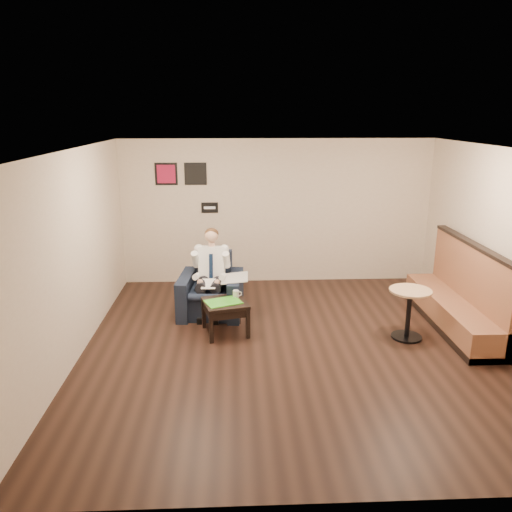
{
  "coord_description": "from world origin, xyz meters",
  "views": [
    {
      "loc": [
        -0.83,
        -6.53,
        3.26
      ],
      "look_at": [
        -0.49,
        1.2,
        1.03
      ],
      "focal_mm": 35.0,
      "sensor_mm": 36.0,
      "label": 1
    }
  ],
  "objects_px": {
    "armchair": "(211,285)",
    "smartphone": "(226,297)",
    "coffee_mug": "(236,294)",
    "side_table": "(225,317)",
    "green_folder": "(223,302)",
    "seated_man": "(209,278)",
    "banquette": "(455,286)",
    "cafe_table": "(408,314)"
  },
  "relations": [
    {
      "from": "armchair",
      "to": "coffee_mug",
      "type": "height_order",
      "value": "armchair"
    },
    {
      "from": "smartphone",
      "to": "coffee_mug",
      "type": "bearing_deg",
      "value": -7.1
    },
    {
      "from": "seated_man",
      "to": "cafe_table",
      "type": "height_order",
      "value": "seated_man"
    },
    {
      "from": "green_folder",
      "to": "seated_man",
      "type": "bearing_deg",
      "value": 108.58
    },
    {
      "from": "armchair",
      "to": "side_table",
      "type": "xyz_separation_m",
      "value": [
        0.25,
        -0.79,
        -0.24
      ]
    },
    {
      "from": "seated_man",
      "to": "banquette",
      "type": "relative_size",
      "value": 0.52
    },
    {
      "from": "green_folder",
      "to": "smartphone",
      "type": "relative_size",
      "value": 3.21
    },
    {
      "from": "smartphone",
      "to": "green_folder",
      "type": "bearing_deg",
      "value": -103.96
    },
    {
      "from": "green_folder",
      "to": "cafe_table",
      "type": "xyz_separation_m",
      "value": [
        2.75,
        -0.27,
        -0.14
      ]
    },
    {
      "from": "seated_man",
      "to": "green_folder",
      "type": "bearing_deg",
      "value": -66.31
    },
    {
      "from": "seated_man",
      "to": "cafe_table",
      "type": "xyz_separation_m",
      "value": [
        2.99,
        -0.96,
        -0.29
      ]
    },
    {
      "from": "armchair",
      "to": "smartphone",
      "type": "height_order",
      "value": "armchair"
    },
    {
      "from": "green_folder",
      "to": "banquette",
      "type": "height_order",
      "value": "banquette"
    },
    {
      "from": "smartphone",
      "to": "cafe_table",
      "type": "height_order",
      "value": "cafe_table"
    },
    {
      "from": "seated_man",
      "to": "cafe_table",
      "type": "distance_m",
      "value": 3.15
    },
    {
      "from": "armchair",
      "to": "seated_man",
      "type": "bearing_deg",
      "value": -90.0
    },
    {
      "from": "cafe_table",
      "to": "green_folder",
      "type": "bearing_deg",
      "value": 174.49
    },
    {
      "from": "armchair",
      "to": "banquette",
      "type": "height_order",
      "value": "banquette"
    },
    {
      "from": "armchair",
      "to": "seated_man",
      "type": "height_order",
      "value": "seated_man"
    },
    {
      "from": "smartphone",
      "to": "banquette",
      "type": "relative_size",
      "value": 0.06
    },
    {
      "from": "cafe_table",
      "to": "seated_man",
      "type": "bearing_deg",
      "value": 162.15
    },
    {
      "from": "side_table",
      "to": "cafe_table",
      "type": "bearing_deg",
      "value": -6.2
    },
    {
      "from": "armchair",
      "to": "seated_man",
      "type": "xyz_separation_m",
      "value": [
        -0.01,
        -0.13,
        0.18
      ]
    },
    {
      "from": "side_table",
      "to": "green_folder",
      "type": "bearing_deg",
      "value": -132.03
    },
    {
      "from": "side_table",
      "to": "banquette",
      "type": "relative_size",
      "value": 0.24
    },
    {
      "from": "green_folder",
      "to": "smartphone",
      "type": "distance_m",
      "value": 0.22
    },
    {
      "from": "seated_man",
      "to": "banquette",
      "type": "distance_m",
      "value": 3.88
    },
    {
      "from": "seated_man",
      "to": "cafe_table",
      "type": "relative_size",
      "value": 1.77
    },
    {
      "from": "smartphone",
      "to": "banquette",
      "type": "bearing_deg",
      "value": -5.66
    },
    {
      "from": "coffee_mug",
      "to": "side_table",
      "type": "bearing_deg",
      "value": -132.03
    },
    {
      "from": "green_folder",
      "to": "banquette",
      "type": "xyz_separation_m",
      "value": [
        3.6,
        0.14,
        0.14
      ]
    },
    {
      "from": "coffee_mug",
      "to": "smartphone",
      "type": "height_order",
      "value": "coffee_mug"
    },
    {
      "from": "armchair",
      "to": "smartphone",
      "type": "xyz_separation_m",
      "value": [
        0.26,
        -0.6,
        0.02
      ]
    },
    {
      "from": "armchair",
      "to": "side_table",
      "type": "bearing_deg",
      "value": -67.41
    },
    {
      "from": "smartphone",
      "to": "banquette",
      "type": "distance_m",
      "value": 3.57
    },
    {
      "from": "side_table",
      "to": "green_folder",
      "type": "height_order",
      "value": "green_folder"
    },
    {
      "from": "seated_man",
      "to": "cafe_table",
      "type": "bearing_deg",
      "value": -12.75
    },
    {
      "from": "side_table",
      "to": "green_folder",
      "type": "distance_m",
      "value": 0.27
    },
    {
      "from": "armchair",
      "to": "coffee_mug",
      "type": "xyz_separation_m",
      "value": [
        0.42,
        -0.61,
        0.07
      ]
    },
    {
      "from": "coffee_mug",
      "to": "smartphone",
      "type": "bearing_deg",
      "value": 177.17
    },
    {
      "from": "seated_man",
      "to": "coffee_mug",
      "type": "relative_size",
      "value": 12.48
    },
    {
      "from": "side_table",
      "to": "cafe_table",
      "type": "height_order",
      "value": "cafe_table"
    }
  ]
}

